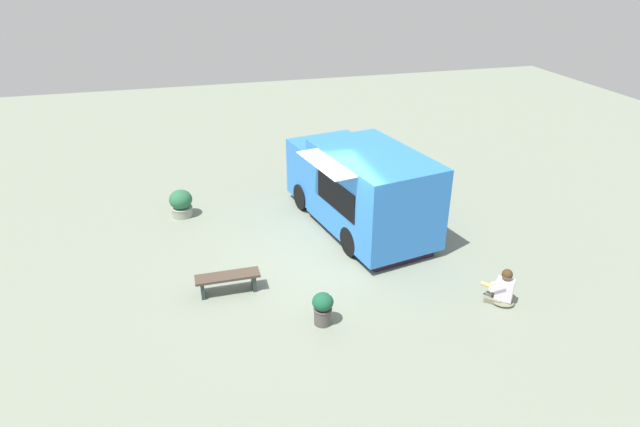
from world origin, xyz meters
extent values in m
plane|color=gray|center=(0.00, 0.00, 0.00)|extent=(40.00, 40.00, 0.00)
cube|color=#2D7BDF|center=(1.67, 0.79, 1.29)|extent=(2.83, 3.94, 2.15)
cube|color=#2D7BDF|center=(1.18, 3.31, 1.06)|extent=(2.35, 1.91, 1.69)
cube|color=black|center=(1.04, 4.04, 1.36)|extent=(1.72, 0.37, 0.64)
cube|color=black|center=(0.59, 0.58, 1.42)|extent=(0.40, 1.94, 0.75)
cube|color=silver|center=(0.31, 0.53, 2.33)|extent=(1.00, 2.23, 0.03)
cube|color=black|center=(1.53, 1.55, 0.11)|extent=(2.65, 5.12, 0.21)
cylinder|color=black|center=(2.18, 3.30, 0.39)|extent=(0.37, 0.80, 0.78)
cylinder|color=black|center=(0.26, 2.92, 0.39)|extent=(0.37, 0.80, 0.78)
cylinder|color=black|center=(2.76, 0.35, 0.39)|extent=(0.37, 0.80, 0.78)
cylinder|color=black|center=(0.83, -0.02, 0.39)|extent=(0.37, 0.80, 0.78)
ellipsoid|color=#707157|center=(3.43, -2.90, 0.05)|extent=(0.68, 0.67, 0.10)
cube|color=#707157|center=(3.35, -2.69, 0.06)|extent=(0.34, 0.32, 0.11)
cube|color=#707157|center=(3.21, -2.84, 0.06)|extent=(0.34, 0.32, 0.11)
cube|color=silver|center=(3.43, -2.90, 0.36)|extent=(0.42, 0.41, 0.51)
sphere|color=brown|center=(3.43, -2.90, 0.72)|extent=(0.23, 0.23, 0.23)
sphere|color=#463019|center=(3.43, -2.90, 0.75)|extent=(0.23, 0.23, 0.23)
cube|color=silver|center=(3.40, -2.72, 0.43)|extent=(0.32, 0.30, 0.27)
cube|color=silver|center=(3.25, -2.89, 0.43)|extent=(0.32, 0.30, 0.27)
cylinder|color=tan|center=(3.20, -2.69, 0.35)|extent=(0.30, 0.37, 0.09)
cube|color=#6FA43E|center=(3.20, -2.69, 0.37)|extent=(0.24, 0.30, 0.02)
cylinder|color=#4E4C46|center=(-0.60, -2.54, 0.19)|extent=(0.37, 0.37, 0.37)
torus|color=#524649|center=(-0.60, -2.54, 0.36)|extent=(0.39, 0.39, 0.04)
ellipsoid|color=#195536|center=(-0.60, -2.54, 0.54)|extent=(0.44, 0.44, 0.38)
sphere|color=white|center=(-0.46, -2.51, 0.65)|extent=(0.07, 0.07, 0.07)
sphere|color=white|center=(-0.70, -2.41, 0.61)|extent=(0.07, 0.07, 0.07)
sphere|color=white|center=(-0.66, -2.40, 0.63)|extent=(0.06, 0.06, 0.06)
cylinder|color=gray|center=(-3.24, 3.36, 0.14)|extent=(0.59, 0.59, 0.28)
torus|color=gray|center=(-3.24, 3.36, 0.26)|extent=(0.62, 0.62, 0.04)
ellipsoid|color=#29643F|center=(-3.24, 3.36, 0.52)|extent=(0.66, 0.66, 0.56)
sphere|color=red|center=(-3.34, 3.15, 0.67)|extent=(0.07, 0.07, 0.07)
sphere|color=#DC2145|center=(-2.98, 3.44, 0.57)|extent=(0.08, 0.08, 0.08)
sphere|color=#CB3B3C|center=(-3.21, 3.62, 0.60)|extent=(0.06, 0.06, 0.06)
sphere|color=#DE2D45|center=(-3.39, 3.18, 0.66)|extent=(0.08, 0.08, 0.08)
cube|color=#473A2E|center=(-2.37, -0.89, 0.43)|extent=(1.45, 0.41, 0.06)
cube|color=#273637|center=(-1.79, -0.89, 0.20)|extent=(0.08, 0.34, 0.40)
cube|color=#273637|center=(-2.95, -0.89, 0.20)|extent=(0.08, 0.34, 0.40)
camera|label=1|loc=(-3.00, -11.23, 7.06)|focal=30.05mm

